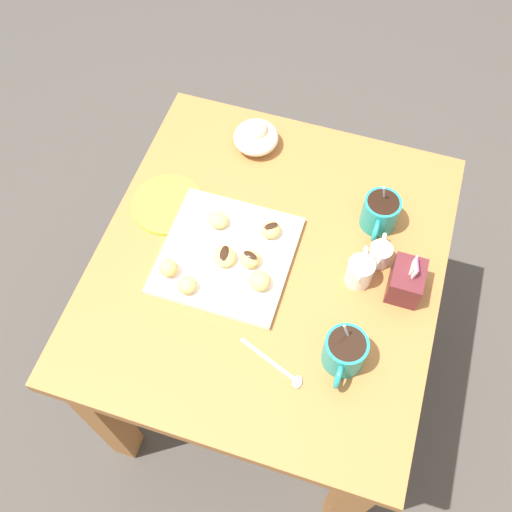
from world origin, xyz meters
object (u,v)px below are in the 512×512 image
saucer_lime_left (168,204)px  sugar_caddy (406,281)px  chocolate_sauce_pitcher (380,253)px  beignet_0 (168,268)px  dining_table (268,290)px  beignet_4 (218,220)px  coffee_mug_teal_left (380,212)px  beignet_2 (258,280)px  cream_pitcher_white (360,271)px  beignet_1 (250,259)px  beignet_5 (187,285)px  coffee_mug_teal_right (345,352)px  ice_cream_bowl (256,136)px  pastry_plate_square (227,255)px  beignet_3 (224,256)px  beignet_6 (271,230)px

saucer_lime_left → sugar_caddy: bearing=84.8°
chocolate_sauce_pitcher → beignet_0: size_ratio=2.15×
dining_table → beignet_4: bearing=-110.2°
coffee_mug_teal_left → beignet_0: 0.51m
coffee_mug_teal_left → beignet_2: (0.25, -0.22, -0.01)m
cream_pitcher_white → sugar_caddy: size_ratio=0.99×
cream_pitcher_white → beignet_1: cream_pitcher_white is taller
coffee_mug_teal_left → beignet_5: (0.31, -0.37, -0.01)m
saucer_lime_left → beignet_4: 0.14m
dining_table → beignet_2: beignet_2 is taller
saucer_lime_left → beignet_0: beignet_0 is taller
coffee_mug_teal_left → beignet_4: coffee_mug_teal_left is taller
beignet_1 → coffee_mug_teal_right: bearing=58.4°
beignet_1 → ice_cream_bowl: bearing=-164.5°
ice_cream_bowl → beignet_5: ice_cream_bowl is taller
coffee_mug_teal_left → saucer_lime_left: size_ratio=0.76×
cream_pitcher_white → coffee_mug_teal_right: bearing=3.0°
coffee_mug_teal_left → beignet_1: 0.32m
chocolate_sauce_pitcher → beignet_5: size_ratio=2.09×
beignet_2 → ice_cream_bowl: bearing=-161.9°
chocolate_sauce_pitcher → pastry_plate_square: bearing=-73.9°
coffee_mug_teal_left → beignet_2: bearing=-41.5°
chocolate_sauce_pitcher → beignet_5: (0.21, -0.39, 0.00)m
ice_cream_bowl → beignet_3: size_ratio=2.07×
dining_table → beignet_5: 0.27m
chocolate_sauce_pitcher → coffee_mug_teal_right: bearing=-5.1°
cream_pitcher_white → beignet_2: size_ratio=2.09×
beignet_5 → cream_pitcher_white: bearing=112.4°
coffee_mug_teal_left → beignet_5: 0.48m
cream_pitcher_white → beignet_2: 0.23m
ice_cream_bowl → beignet_6: bearing=24.6°
ice_cream_bowl → dining_table: bearing=22.6°
dining_table → beignet_0: (0.10, -0.20, 0.18)m
chocolate_sauce_pitcher → beignet_5: bearing=-61.8°
pastry_plate_square → beignet_5: 0.13m
coffee_mug_teal_left → beignet_3: (0.21, -0.31, -0.02)m
coffee_mug_teal_right → sugar_caddy: 0.22m
beignet_5 → beignet_6: size_ratio=0.94×
beignet_2 → coffee_mug_teal_right: bearing=63.6°
beignet_3 → beignet_4: (-0.09, -0.05, 0.00)m
beignet_0 → beignet_5: 0.06m
coffee_mug_teal_left → sugar_caddy: bearing=30.2°
beignet_1 → beignet_6: bearing=166.4°
beignet_3 → beignet_5: size_ratio=1.26×
sugar_caddy → saucer_lime_left: bearing=-95.2°
dining_table → pastry_plate_square: size_ratio=2.95×
beignet_3 → coffee_mug_teal_right: bearing=64.8°
saucer_lime_left → beignet_3: 0.22m
saucer_lime_left → beignet_2: beignet_2 is taller
beignet_0 → beignet_2: 0.20m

